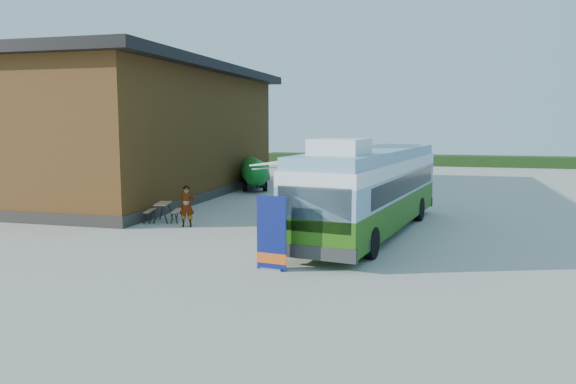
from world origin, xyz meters
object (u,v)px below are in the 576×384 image
(picnic_table, at_px, (163,208))
(person_a, at_px, (187,206))
(slurry_tanker, at_px, (253,172))
(banner, at_px, (271,240))
(bus, at_px, (371,187))
(person_b, at_px, (306,201))

(picnic_table, xyz_separation_m, person_a, (1.50, -0.82, 0.24))
(picnic_table, distance_m, person_a, 1.73)
(slurry_tanker, bearing_deg, banner, -94.35)
(bus, distance_m, person_a, 7.48)
(picnic_table, distance_m, person_b, 6.13)
(person_a, relative_size, slurry_tanker, 0.34)
(picnic_table, bearing_deg, person_b, -4.44)
(bus, height_order, picnic_table, bus)
(person_a, distance_m, person_b, 4.89)
(banner, xyz_separation_m, slurry_tanker, (-6.80, 18.50, 0.26))
(banner, height_order, person_a, banner)
(bus, height_order, banner, bus)
(person_a, relative_size, person_b, 0.87)
(banner, bearing_deg, person_b, 104.96)
(picnic_table, bearing_deg, bus, -15.78)
(person_b, bearing_deg, bus, 115.80)
(person_b, relative_size, slurry_tanker, 0.39)
(bus, distance_m, picnic_table, 8.98)
(banner, distance_m, person_b, 7.52)
(bus, xyz_separation_m, slurry_tanker, (-8.90, 12.30, -0.63))
(bus, relative_size, picnic_table, 7.32)
(bus, xyz_separation_m, person_b, (-2.87, 1.28, -0.81))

